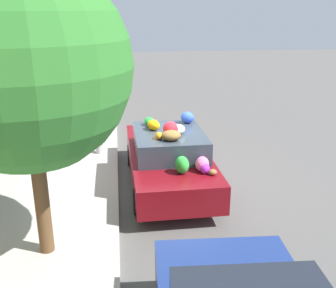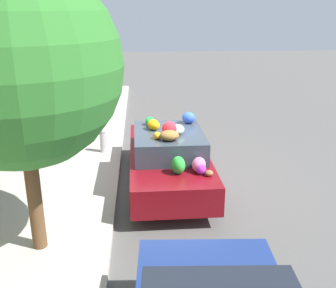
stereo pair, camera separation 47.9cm
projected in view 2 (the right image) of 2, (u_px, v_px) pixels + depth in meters
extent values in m
plane|color=#565451|center=(164.00, 184.00, 9.52)|extent=(60.00, 60.00, 0.00)
cube|color=#B2ADA3|center=(50.00, 185.00, 9.31)|extent=(24.00, 3.20, 0.13)
cylinder|color=brown|center=(34.00, 194.00, 6.50)|extent=(0.24, 0.24, 2.00)
sphere|color=#2D7228|center=(18.00, 66.00, 5.80)|extent=(3.13, 3.13, 3.13)
cylinder|color=#B2B2B7|center=(104.00, 143.00, 11.19)|extent=(0.20, 0.20, 0.55)
sphere|color=#B2B2B7|center=(103.00, 131.00, 11.08)|extent=(0.18, 0.18, 0.18)
cube|color=maroon|center=(168.00, 162.00, 9.33)|extent=(4.36, 1.82, 0.60)
cube|color=#333D47|center=(169.00, 142.00, 8.99)|extent=(1.97, 1.58, 0.50)
cylinder|color=black|center=(134.00, 155.00, 10.63)|extent=(0.57, 0.19, 0.57)
cylinder|color=black|center=(193.00, 153.00, 10.76)|extent=(0.57, 0.19, 0.57)
cylinder|color=black|center=(134.00, 201.00, 8.10)|extent=(0.57, 0.19, 0.57)
cylinder|color=black|center=(212.00, 198.00, 8.23)|extent=(0.57, 0.19, 0.57)
ellipsoid|color=white|center=(177.00, 130.00, 8.72)|extent=(0.42, 0.43, 0.21)
sphere|color=purple|center=(201.00, 169.00, 7.87)|extent=(0.23, 0.23, 0.20)
ellipsoid|color=orange|center=(157.00, 136.00, 8.41)|extent=(0.21, 0.17, 0.16)
ellipsoid|color=brown|center=(209.00, 173.00, 7.81)|extent=(0.22, 0.22, 0.12)
ellipsoid|color=green|center=(154.00, 134.00, 10.07)|extent=(0.33, 0.33, 0.19)
ellipsoid|color=brown|center=(169.00, 135.00, 8.34)|extent=(0.53, 0.54, 0.21)
ellipsoid|color=pink|center=(199.00, 165.00, 7.97)|extent=(0.41, 0.40, 0.31)
ellipsoid|color=white|center=(152.00, 124.00, 9.25)|extent=(0.21, 0.21, 0.13)
sphere|color=red|center=(173.00, 130.00, 10.20)|extent=(0.35, 0.35, 0.31)
ellipsoid|color=blue|center=(189.00, 118.00, 9.53)|extent=(0.43, 0.44, 0.28)
sphere|color=pink|center=(180.00, 126.00, 10.74)|extent=(0.27, 0.27, 0.21)
ellipsoid|color=green|center=(150.00, 121.00, 9.40)|extent=(0.35, 0.25, 0.19)
sphere|color=red|center=(169.00, 129.00, 8.58)|extent=(0.46, 0.46, 0.33)
ellipsoid|color=green|center=(178.00, 165.00, 7.87)|extent=(0.39, 0.36, 0.36)
ellipsoid|color=#ECA30F|center=(154.00, 125.00, 9.03)|extent=(0.42, 0.39, 0.24)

